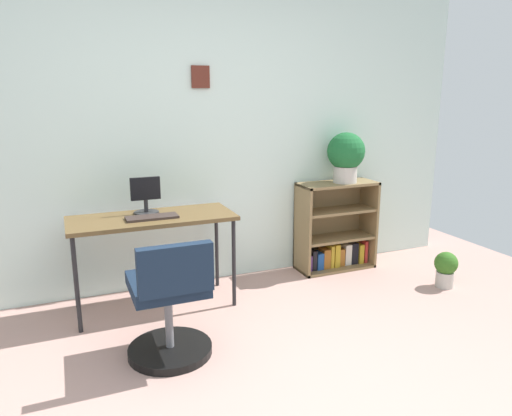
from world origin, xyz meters
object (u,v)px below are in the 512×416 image
(keyboard, at_px, (152,217))
(bookshelf_low, at_px, (334,231))
(potted_plant_on_shelf, at_px, (346,155))
(potted_plant_floor, at_px, (446,268))
(desk, at_px, (152,224))
(monitor, at_px, (146,197))
(office_chair, at_px, (170,306))

(keyboard, relative_size, bookshelf_low, 0.46)
(potted_plant_on_shelf, relative_size, potted_plant_floor, 1.47)
(desk, bearing_deg, bookshelf_low, 7.70)
(monitor, bearing_deg, bookshelf_low, 4.25)
(office_chair, relative_size, potted_plant_on_shelf, 1.76)
(monitor, relative_size, potted_plant_floor, 0.91)
(keyboard, height_order, bookshelf_low, bookshelf_low)
(monitor, bearing_deg, potted_plant_on_shelf, 2.43)
(desk, xyz_separation_m, office_chair, (-0.05, -0.77, -0.31))
(desk, distance_m, office_chair, 0.83)
(desk, relative_size, office_chair, 1.52)
(keyboard, relative_size, office_chair, 0.47)
(monitor, height_order, office_chair, monitor)
(desk, xyz_separation_m, potted_plant_on_shelf, (1.76, 0.18, 0.40))
(desk, relative_size, monitor, 4.34)
(desk, bearing_deg, keyboard, -99.25)
(bookshelf_low, distance_m, potted_plant_floor, 1.00)
(office_chair, bearing_deg, bookshelf_low, 29.76)
(keyboard, height_order, office_chair, office_chair)
(monitor, xyz_separation_m, bookshelf_low, (1.72, 0.13, -0.49))
(bookshelf_low, bearing_deg, monitor, -175.75)
(keyboard, bearing_deg, monitor, 93.50)
(desk, relative_size, bookshelf_low, 1.48)
(keyboard, distance_m, bookshelf_low, 1.77)
(office_chair, distance_m, bookshelf_low, 2.02)
(monitor, distance_m, bookshelf_low, 1.79)
(desk, height_order, potted_plant_floor, desk)
(potted_plant_on_shelf, bearing_deg, keyboard, -172.20)
(desk, distance_m, bookshelf_low, 1.74)
(bookshelf_low, bearing_deg, office_chair, -150.24)
(desk, relative_size, potted_plant_floor, 3.93)
(keyboard, xyz_separation_m, potted_plant_floor, (2.32, -0.48, -0.55))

